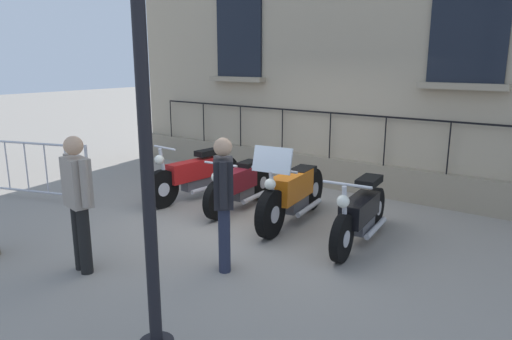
# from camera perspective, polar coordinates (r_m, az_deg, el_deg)

# --- Properties ---
(ground_plane) EXTENTS (60.00, 60.00, 0.00)m
(ground_plane) POSITION_cam_1_polar(r_m,az_deg,el_deg) (7.22, -0.82, -6.45)
(ground_plane) COLOR gray
(motorcycle_red) EXTENTS (2.15, 0.56, 1.03)m
(motorcycle_red) POSITION_cam_1_polar(r_m,az_deg,el_deg) (8.41, -7.41, -0.63)
(motorcycle_red) COLOR black
(motorcycle_red) RESTS_ON ground_plane
(motorcycle_maroon) EXTENTS (1.91, 0.61, 0.88)m
(motorcycle_maroon) POSITION_cam_1_polar(r_m,az_deg,el_deg) (7.78, -1.97, -1.91)
(motorcycle_maroon) COLOR black
(motorcycle_maroon) RESTS_ON ground_plane
(motorcycle_orange) EXTENTS (2.16, 0.70, 1.28)m
(motorcycle_orange) POSITION_cam_1_polar(r_m,az_deg,el_deg) (7.13, 4.44, -2.85)
(motorcycle_orange) COLOR black
(motorcycle_orange) RESTS_ON ground_plane
(motorcycle_black) EXTENTS (2.01, 0.62, 0.98)m
(motorcycle_black) POSITION_cam_1_polar(r_m,az_deg,el_deg) (6.49, 12.59, -5.30)
(motorcycle_black) COLOR black
(motorcycle_black) RESTS_ON ground_plane
(crowd_barrier) EXTENTS (0.74, 2.05, 1.05)m
(crowd_barrier) POSITION_cam_1_polar(r_m,az_deg,el_deg) (9.07, -25.14, 0.10)
(crowd_barrier) COLOR #B7B7BF
(crowd_barrier) RESTS_ON ground_plane
(pedestrian_standing) EXTENTS (0.28, 0.52, 1.61)m
(pedestrian_standing) POSITION_cam_1_polar(r_m,az_deg,el_deg) (5.73, -20.81, -3.12)
(pedestrian_standing) COLOR black
(pedestrian_standing) RESTS_ON ground_plane
(pedestrian_walking) EXTENTS (0.42, 0.40, 1.58)m
(pedestrian_walking) POSITION_cam_1_polar(r_m,az_deg,el_deg) (5.43, -3.95, -3.34)
(pedestrian_walking) COLOR #23283D
(pedestrian_walking) RESTS_ON ground_plane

